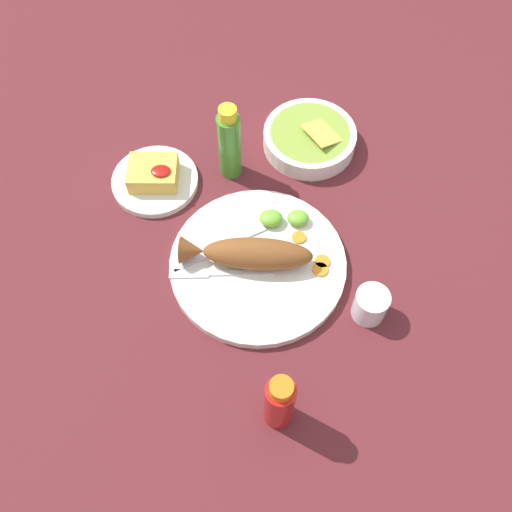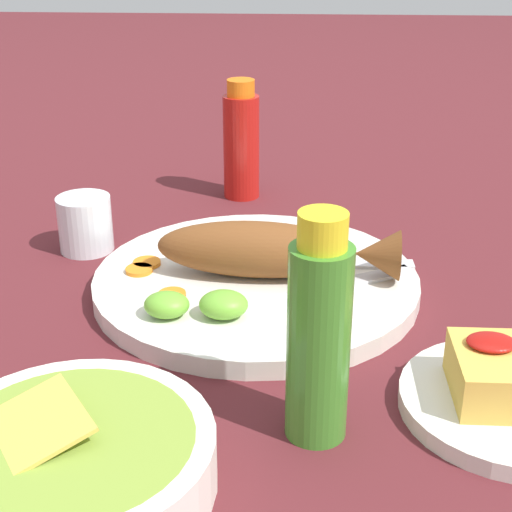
% 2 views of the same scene
% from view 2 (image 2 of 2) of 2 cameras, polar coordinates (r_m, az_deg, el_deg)
% --- Properties ---
extents(ground_plane, '(4.00, 4.00, 0.00)m').
position_cam_2_polar(ground_plane, '(0.78, -0.00, -2.55)').
color(ground_plane, '#561E23').
extents(main_plate, '(0.32, 0.32, 0.02)m').
position_cam_2_polar(main_plate, '(0.77, -0.00, -1.96)').
color(main_plate, silver).
rests_on(main_plate, ground_plane).
extents(fried_fish, '(0.24, 0.07, 0.05)m').
position_cam_2_polar(fried_fish, '(0.76, 1.23, 0.44)').
color(fried_fish, brown).
rests_on(fried_fish, main_plate).
extents(fork_near, '(0.19, 0.02, 0.00)m').
position_cam_2_polar(fork_near, '(0.79, 5.73, -0.57)').
color(fork_near, silver).
rests_on(fork_near, main_plate).
extents(fork_far, '(0.17, 0.10, 0.00)m').
position_cam_2_polar(fork_far, '(0.75, 6.07, -2.14)').
color(fork_far, silver).
rests_on(fork_far, main_plate).
extents(carrot_slice_near, '(0.03, 0.03, 0.00)m').
position_cam_2_polar(carrot_slice_near, '(0.80, -7.95, -0.50)').
color(carrot_slice_near, orange).
rests_on(carrot_slice_near, main_plate).
extents(carrot_slice_mid, '(0.03, 0.03, 0.00)m').
position_cam_2_polar(carrot_slice_mid, '(0.78, -8.44, -0.88)').
color(carrot_slice_mid, orange).
rests_on(carrot_slice_mid, main_plate).
extents(carrot_slice_far, '(0.03, 0.03, 0.00)m').
position_cam_2_polar(carrot_slice_far, '(0.73, -6.12, -2.81)').
color(carrot_slice_far, orange).
rests_on(carrot_slice_far, main_plate).
extents(lime_wedge_main, '(0.04, 0.03, 0.02)m').
position_cam_2_polar(lime_wedge_main, '(0.69, -6.52, -3.54)').
color(lime_wedge_main, '#6BB233').
rests_on(lime_wedge_main, main_plate).
extents(lime_wedge_side, '(0.04, 0.04, 0.02)m').
position_cam_2_polar(lime_wedge_side, '(0.69, -2.38, -3.55)').
color(lime_wedge_side, '#6BB233').
rests_on(lime_wedge_side, main_plate).
extents(hot_sauce_bottle_red, '(0.05, 0.05, 0.15)m').
position_cam_2_polar(hot_sauce_bottle_red, '(1.00, -1.08, 8.24)').
color(hot_sauce_bottle_red, '#B21914').
rests_on(hot_sauce_bottle_red, ground_plane).
extents(hot_sauce_bottle_green, '(0.04, 0.04, 0.17)m').
position_cam_2_polar(hot_sauce_bottle_green, '(0.54, 4.59, -5.78)').
color(hot_sauce_bottle_green, '#3D8428').
rests_on(hot_sauce_bottle_green, ground_plane).
extents(salt_cup, '(0.06, 0.06, 0.06)m').
position_cam_2_polar(salt_cup, '(0.88, -12.30, 2.07)').
color(salt_cup, silver).
rests_on(salt_cup, ground_plane).
extents(side_plate_fries, '(0.17, 0.17, 0.01)m').
position_cam_2_polar(side_plate_fries, '(0.63, 18.13, -10.14)').
color(side_plate_fries, silver).
rests_on(side_plate_fries, ground_plane).
extents(guacamole_bowl, '(0.19, 0.19, 0.05)m').
position_cam_2_polar(guacamole_bowl, '(0.54, -13.23, -14.16)').
color(guacamole_bowl, white).
rests_on(guacamole_bowl, ground_plane).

